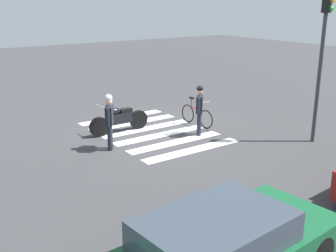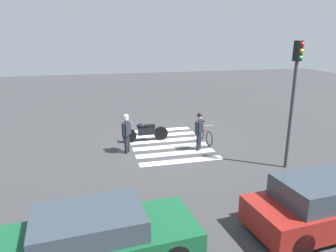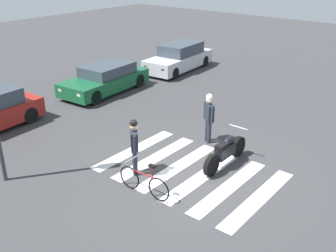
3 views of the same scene
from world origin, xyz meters
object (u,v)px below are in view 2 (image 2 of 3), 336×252
object	(u,v)px
leaning_bicycle	(205,135)
car_green_compact	(97,237)
officer_on_foot	(126,131)
officer_by_motorcycle	(199,129)
police_motorcycle	(145,132)
traffic_light_pole	(294,86)
car_maroon_wagon	(325,204)

from	to	relation	value
leaning_bicycle	car_green_compact	distance (m)	8.89
officer_on_foot	officer_by_motorcycle	size ratio (longest dim) A/B	1.01
police_motorcycle	leaning_bicycle	distance (m)	2.85
officer_by_motorcycle	police_motorcycle	bearing A→B (deg)	-40.78
officer_on_foot	traffic_light_pole	distance (m)	6.87
officer_on_foot	traffic_light_pole	world-z (taller)	traffic_light_pole
police_motorcycle	leaning_bicycle	size ratio (longest dim) A/B	1.31
police_motorcycle	car_maroon_wagon	world-z (taller)	car_maroon_wagon
police_motorcycle	leaning_bicycle	world-z (taller)	police_motorcycle
leaning_bicycle	officer_by_motorcycle	distance (m)	1.30
police_motorcycle	traffic_light_pole	world-z (taller)	traffic_light_pole
car_maroon_wagon	car_green_compact	xyz separation A→B (m)	(5.79, -0.12, -0.06)
officer_by_motorcycle	car_green_compact	world-z (taller)	officer_by_motorcycle
leaning_bicycle	officer_by_motorcycle	size ratio (longest dim) A/B	0.98
police_motorcycle	car_maroon_wagon	distance (m)	8.78
officer_by_motorcycle	car_maroon_wagon	world-z (taller)	officer_by_motorcycle
police_motorcycle	officer_on_foot	world-z (taller)	officer_on_foot
leaning_bicycle	car_maroon_wagon	bearing A→B (deg)	94.30
car_green_compact	traffic_light_pole	world-z (taller)	traffic_light_pole
police_motorcycle	car_maroon_wagon	bearing A→B (deg)	111.90
officer_on_foot	officer_by_motorcycle	xyz separation A→B (m)	(-3.13, 0.45, -0.01)
officer_on_foot	officer_by_motorcycle	bearing A→B (deg)	171.83
officer_on_foot	car_maroon_wagon	xyz separation A→B (m)	(-4.33, 6.80, -0.32)
car_maroon_wagon	traffic_light_pole	xyz separation A→B (m)	(-1.42, -3.71, 2.47)
police_motorcycle	car_green_compact	xyz separation A→B (m)	(2.51, 8.02, 0.15)
officer_on_foot	officer_by_motorcycle	world-z (taller)	officer_on_foot
officer_on_foot	traffic_light_pole	size ratio (longest dim) A/B	0.37
leaning_bicycle	traffic_light_pole	distance (m)	4.94
police_motorcycle	car_green_compact	world-z (taller)	car_green_compact
police_motorcycle	leaning_bicycle	bearing A→B (deg)	162.89
car_maroon_wagon	traffic_light_pole	bearing A→B (deg)	-110.94
officer_on_foot	traffic_light_pole	bearing A→B (deg)	151.74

